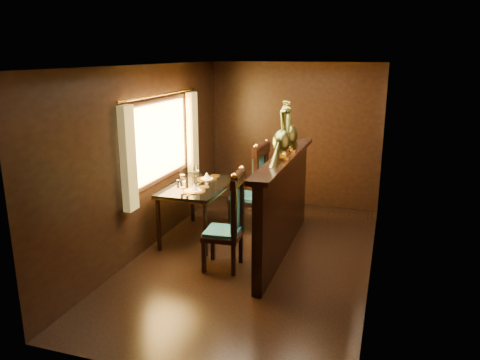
{
  "coord_description": "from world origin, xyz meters",
  "views": [
    {
      "loc": [
        1.6,
        -5.52,
        2.65
      ],
      "look_at": [
        -0.27,
        0.23,
        1.0
      ],
      "focal_mm": 35.0,
      "sensor_mm": 36.0,
      "label": 1
    }
  ],
  "objects": [
    {
      "name": "ground",
      "position": [
        0.0,
        0.0,
        0.0
      ],
      "size": [
        5.0,
        5.0,
        0.0
      ],
      "primitive_type": "plane",
      "color": "black",
      "rests_on": "ground"
    },
    {
      "name": "room_shell",
      "position": [
        -0.09,
        0.02,
        1.58
      ],
      "size": [
        3.04,
        5.04,
        2.52
      ],
      "color": "black",
      "rests_on": "ground"
    },
    {
      "name": "partition",
      "position": [
        0.32,
        0.3,
        0.71
      ],
      "size": [
        0.26,
        2.7,
        1.36
      ],
      "color": "black",
      "rests_on": "ground"
    },
    {
      "name": "dining_table",
      "position": [
        -0.99,
        0.47,
        0.73
      ],
      "size": [
        0.85,
        1.38,
        1.0
      ],
      "rotation": [
        0.0,
        0.0,
        0.02
      ],
      "color": "black",
      "rests_on": "ground"
    },
    {
      "name": "chair_left",
      "position": [
        -0.17,
        -0.38,
        0.68
      ],
      "size": [
        0.5,
        0.52,
        1.3
      ],
      "rotation": [
        0.0,
        0.0,
        0.07
      ],
      "color": "black",
      "rests_on": "ground"
    },
    {
      "name": "chair_right",
      "position": [
        -0.27,
        0.99,
        0.73
      ],
      "size": [
        0.55,
        0.57,
        1.4
      ],
      "rotation": [
        0.0,
        0.0,
        -0.1
      ],
      "color": "black",
      "rests_on": "ground"
    },
    {
      "name": "peacock_left",
      "position": [
        0.33,
        0.07,
        1.71
      ],
      "size": [
        0.22,
        0.6,
        0.71
      ],
      "primitive_type": null,
      "color": "#184931",
      "rests_on": "partition"
    },
    {
      "name": "peacock_right",
      "position": [
        0.33,
        0.55,
        1.7
      ],
      "size": [
        0.22,
        0.57,
        0.68
      ],
      "primitive_type": null,
      "color": "#184931",
      "rests_on": "partition"
    }
  ]
}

